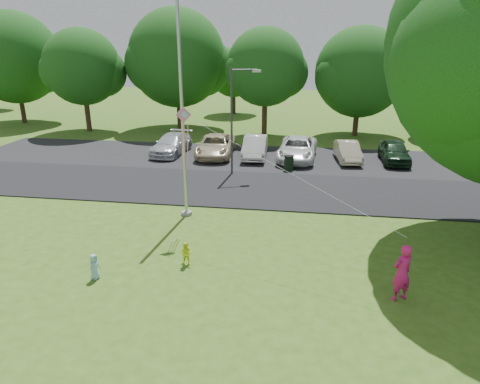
# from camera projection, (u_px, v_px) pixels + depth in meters

# --- Properties ---
(ground) EXTENTS (120.00, 120.00, 0.00)m
(ground) POSITION_uv_depth(u_px,v_px,m) (248.00, 276.00, 14.65)
(ground) COLOR #385E18
(ground) RESTS_ON ground
(park_road) EXTENTS (60.00, 6.00, 0.06)m
(park_road) POSITION_uv_depth(u_px,v_px,m) (269.00, 190.00, 23.03)
(park_road) COLOR black
(park_road) RESTS_ON ground
(parking_strip) EXTENTS (42.00, 7.00, 0.06)m
(parking_strip) POSITION_uv_depth(u_px,v_px,m) (277.00, 159.00, 29.09)
(parking_strip) COLOR black
(parking_strip) RESTS_ON ground
(flagpole) EXTENTS (0.50, 0.50, 10.00)m
(flagpole) POSITION_uv_depth(u_px,v_px,m) (183.00, 125.00, 18.40)
(flagpole) COLOR #B7BABF
(flagpole) RESTS_ON ground
(street_lamp) EXTENTS (1.68, 0.76, 6.23)m
(street_lamp) POSITION_uv_depth(u_px,v_px,m) (236.00, 112.00, 24.58)
(street_lamp) COLOR #3F3F44
(street_lamp) RESTS_ON ground
(trash_can) EXTENTS (0.61, 0.61, 0.97)m
(trash_can) POSITION_uv_depth(u_px,v_px,m) (289.00, 163.00, 26.31)
(trash_can) COLOR black
(trash_can) RESTS_ON ground
(tree_row) EXTENTS (64.35, 11.94, 10.88)m
(tree_row) POSITION_uv_depth(u_px,v_px,m) (305.00, 65.00, 35.12)
(tree_row) COLOR #332316
(tree_row) RESTS_ON ground
(horizon_trees) EXTENTS (77.46, 7.20, 7.02)m
(horizon_trees) POSITION_uv_depth(u_px,v_px,m) (329.00, 75.00, 44.24)
(horizon_trees) COLOR #332316
(horizon_trees) RESTS_ON ground
(parked_cars) EXTENTS (17.08, 5.43, 1.45)m
(parked_cars) POSITION_uv_depth(u_px,v_px,m) (268.00, 148.00, 29.00)
(parked_cars) COLOR silver
(parked_cars) RESTS_ON ground
(woman) EXTENTS (0.81, 0.73, 1.87)m
(woman) POSITION_uv_depth(u_px,v_px,m) (402.00, 273.00, 13.01)
(woman) COLOR #CD1B6E
(woman) RESTS_ON ground
(child_yellow) EXTENTS (0.46, 0.37, 0.89)m
(child_yellow) POSITION_uv_depth(u_px,v_px,m) (186.00, 254.00, 15.19)
(child_yellow) COLOR #EDFF28
(child_yellow) RESTS_ON ground
(child_blue) EXTENTS (0.37, 0.49, 0.91)m
(child_blue) POSITION_uv_depth(u_px,v_px,m) (94.00, 267.00, 14.32)
(child_blue) COLOR #8DC4D8
(child_blue) RESTS_ON ground
(kite) EXTENTS (8.12, 4.39, 3.08)m
(kite) POSITION_uv_depth(u_px,v_px,m) (189.00, 128.00, 16.62)
(kite) COLOR pink
(kite) RESTS_ON ground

